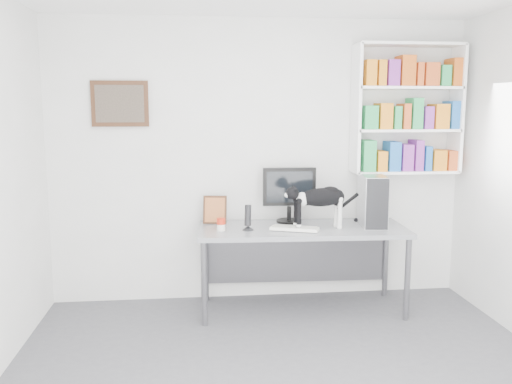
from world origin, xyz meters
TOP-DOWN VIEW (x-y plane):
  - room at (0.00, 0.00)m, footprint 4.01×4.01m
  - bookshelf at (1.40, 1.85)m, footprint 1.03×0.28m
  - wall_art at (-1.30, 1.97)m, footprint 0.52×0.04m
  - desk at (0.34, 1.57)m, footprint 1.91×0.81m
  - monitor at (0.26, 1.80)m, footprint 0.51×0.25m
  - keyboard at (0.25, 1.45)m, footprint 0.45×0.30m
  - pc_tower at (1.01, 1.60)m, footprint 0.27×0.49m
  - speaker at (-0.16, 1.50)m, footprint 0.13×0.13m
  - leaning_print at (-0.44, 1.81)m, footprint 0.23×0.12m
  - soup_can at (-0.40, 1.51)m, footprint 0.09×0.09m
  - cat at (0.48, 1.48)m, footprint 0.65×0.27m

SIDE VIEW (x-z plane):
  - desk at x=0.34m, z-range 0.00..0.79m
  - keyboard at x=0.25m, z-range 0.79..0.82m
  - soup_can at x=-0.40m, z-range 0.79..0.90m
  - speaker at x=-0.16m, z-range 0.79..1.02m
  - leaning_print at x=-0.44m, z-range 0.79..1.06m
  - cat at x=0.48m, z-range 0.79..1.17m
  - pc_tower at x=1.01m, z-range 0.79..1.25m
  - monitor at x=0.26m, z-range 0.79..1.32m
  - room at x=0.00m, z-range 0.00..2.70m
  - bookshelf at x=1.40m, z-range 1.23..2.47m
  - wall_art at x=-1.30m, z-range 1.69..2.11m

